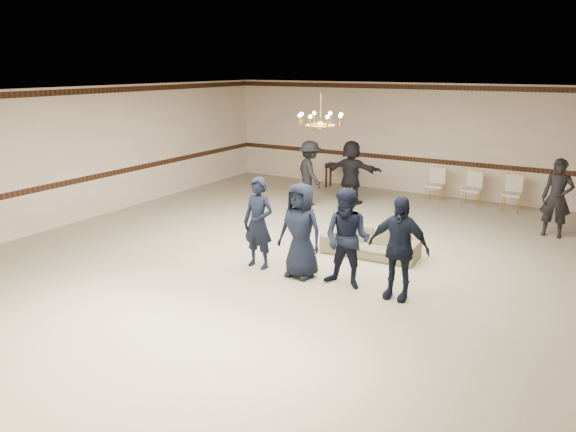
% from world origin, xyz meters
% --- Properties ---
extents(room, '(12.01, 14.01, 3.21)m').
position_xyz_m(room, '(0.00, 0.00, 1.60)').
color(room, tan).
rests_on(room, ground).
extents(chair_rail, '(12.00, 0.02, 0.14)m').
position_xyz_m(chair_rail, '(0.00, 6.99, 1.00)').
color(chair_rail, '#391C11').
rests_on(chair_rail, wall_back).
extents(crown_molding, '(12.00, 0.02, 0.14)m').
position_xyz_m(crown_molding, '(0.00, 6.99, 3.08)').
color(crown_molding, '#391C11').
rests_on(crown_molding, wall_back).
extents(chandelier, '(0.94, 0.94, 0.89)m').
position_xyz_m(chandelier, '(0.00, 1.00, 2.88)').
color(chandelier, gold).
rests_on(chandelier, ceiling).
extents(boy_a, '(0.64, 0.43, 1.72)m').
position_xyz_m(boy_a, '(-0.51, -0.45, 0.86)').
color(boy_a, black).
rests_on(boy_a, floor).
extents(boy_b, '(0.86, 0.58, 1.72)m').
position_xyz_m(boy_b, '(0.39, -0.45, 0.86)').
color(boy_b, black).
rests_on(boy_b, floor).
extents(boy_c, '(0.85, 0.67, 1.72)m').
position_xyz_m(boy_c, '(1.29, -0.45, 0.86)').
color(boy_c, black).
rests_on(boy_c, floor).
extents(boy_d, '(1.01, 0.43, 1.72)m').
position_xyz_m(boy_d, '(2.19, -0.45, 0.86)').
color(boy_d, black).
rests_on(boy_d, floor).
extents(settee, '(1.93, 0.83, 0.55)m').
position_xyz_m(settee, '(1.06, 1.21, 0.28)').
color(settee, '#797150').
rests_on(settee, floor).
extents(adult_left, '(1.28, 1.21, 1.74)m').
position_xyz_m(adult_left, '(-1.93, 4.15, 0.87)').
color(adult_left, black).
rests_on(adult_left, floor).
extents(adult_mid, '(1.68, 0.74, 1.74)m').
position_xyz_m(adult_mid, '(-1.03, 4.85, 0.87)').
color(adult_mid, black).
rests_on(adult_mid, floor).
extents(adult_right, '(0.64, 0.43, 1.74)m').
position_xyz_m(adult_right, '(4.07, 4.45, 0.87)').
color(adult_right, black).
rests_on(adult_right, floor).
extents(banquet_chair_left, '(0.47, 0.47, 0.95)m').
position_xyz_m(banquet_chair_left, '(0.93, 6.18, 0.48)').
color(banquet_chair_left, beige).
rests_on(banquet_chair_left, floor).
extents(banquet_chair_mid, '(0.49, 0.49, 0.95)m').
position_xyz_m(banquet_chair_mid, '(1.93, 6.18, 0.48)').
color(banquet_chair_mid, beige).
rests_on(banquet_chair_mid, floor).
extents(banquet_chair_right, '(0.49, 0.49, 0.95)m').
position_xyz_m(banquet_chair_right, '(2.93, 6.18, 0.48)').
color(banquet_chair_right, beige).
rests_on(banquet_chair_right, floor).
extents(console_table, '(0.91, 0.40, 0.76)m').
position_xyz_m(console_table, '(-2.07, 6.38, 0.38)').
color(console_table, black).
rests_on(console_table, floor).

